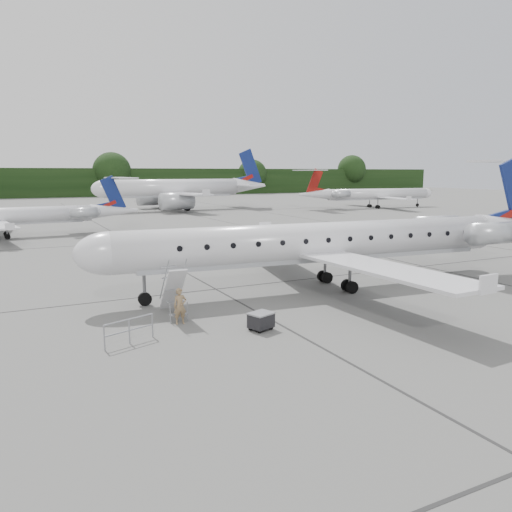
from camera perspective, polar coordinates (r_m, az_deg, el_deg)
name	(u,v)px	position (r m, az deg, el deg)	size (l,w,h in m)	color
ground	(376,309)	(25.82, 13.58, -5.93)	(320.00, 320.00, 0.00)	slate
treeline	(70,183)	(149.87, -20.45, 7.87)	(260.00, 4.00, 8.00)	black
main_regional_jet	(322,223)	(29.06, 7.54, 3.80)	(30.47, 21.94, 7.81)	silver
airstair	(173,291)	(24.00, -9.46, -3.94)	(0.85, 2.46, 2.45)	silver
passenger	(180,306)	(22.80, -8.68, -5.69)	(0.60, 0.39, 1.65)	olive
safety_railing	(129,332)	(20.72, -14.28, -8.36)	(2.20, 0.08, 1.00)	gray
baggage_cart	(261,321)	(21.78, 0.58, -7.40)	(0.97, 0.78, 0.84)	black
bg_narrowbody	(174,179)	(91.78, -9.36, 8.66)	(31.12, 22.41, 11.17)	silver
bg_regional_right	(379,189)	(99.77, 13.85, 7.48)	(28.20, 20.31, 7.40)	silver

